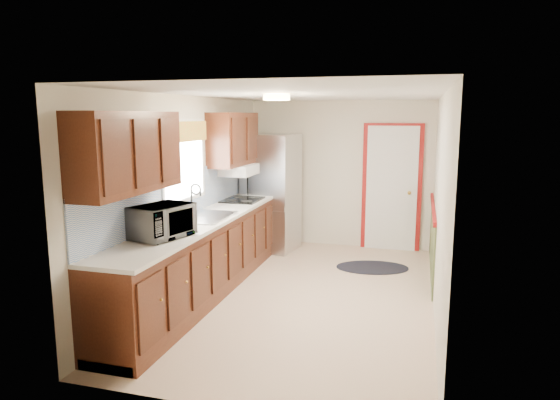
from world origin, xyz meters
The scene contains 8 objects.
room_shell centered at (0.00, 0.00, 1.20)m, with size 3.20×5.20×2.52m.
kitchen_run centered at (-1.24, -0.29, 0.81)m, with size 0.63×4.00×2.20m.
back_wall_trim centered at (0.99, 2.21, 0.89)m, with size 1.12×2.30×2.08m.
ceiling_fixture centered at (-0.30, -0.20, 2.36)m, with size 0.30×0.30×0.06m, color #FFD88C.
microwave centered at (-1.20, -1.25, 1.14)m, with size 0.60×0.33×0.41m, color white.
refrigerator centered at (-1.02, 1.96, 0.93)m, with size 0.87×0.83×1.87m.
rug centered at (0.68, 1.34, 0.01)m, with size 1.03×0.66×0.01m, color black.
cooktop centered at (-1.19, 1.07, 0.95)m, with size 0.51×0.61×0.02m, color black.
Camera 1 is at (1.29, -5.65, 2.16)m, focal length 32.00 mm.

